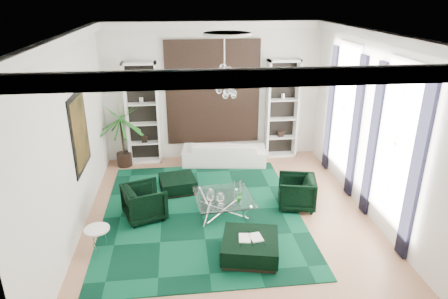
{
  "coord_description": "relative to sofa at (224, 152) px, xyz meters",
  "views": [
    {
      "loc": [
        -0.96,
        -7.34,
        4.5
      ],
      "look_at": [
        -0.04,
        0.5,
        1.37
      ],
      "focal_mm": 32.0,
      "sensor_mm": 36.0,
      "label": 1
    }
  ],
  "objects": [
    {
      "name": "floor",
      "position": [
        -0.25,
        -2.9,
        -0.34
      ],
      "size": [
        6.0,
        7.0,
        0.02
      ],
      "primitive_type": "cube",
      "color": "tan",
      "rests_on": "ground"
    },
    {
      "name": "ceiling",
      "position": [
        -0.25,
        -2.9,
        3.48
      ],
      "size": [
        6.0,
        7.0,
        0.02
      ],
      "primitive_type": "cube",
      "color": "white",
      "rests_on": "ground"
    },
    {
      "name": "wall_back",
      "position": [
        -0.25,
        0.61,
        1.57
      ],
      "size": [
        6.0,
        0.02,
        3.8
      ],
      "primitive_type": "cube",
      "color": "silver",
      "rests_on": "ground"
    },
    {
      "name": "wall_front",
      "position": [
        -0.25,
        -6.41,
        1.57
      ],
      "size": [
        6.0,
        0.02,
        3.8
      ],
      "primitive_type": "cube",
      "color": "silver",
      "rests_on": "ground"
    },
    {
      "name": "wall_left",
      "position": [
        -3.26,
        -2.9,
        1.57
      ],
      "size": [
        0.02,
        7.0,
        3.8
      ],
      "primitive_type": "cube",
      "color": "silver",
      "rests_on": "ground"
    },
    {
      "name": "wall_right",
      "position": [
        2.76,
        -2.9,
        1.57
      ],
      "size": [
        0.02,
        7.0,
        3.8
      ],
      "primitive_type": "cube",
      "color": "silver",
      "rests_on": "ground"
    },
    {
      "name": "crown_molding",
      "position": [
        -0.25,
        -2.9,
        3.37
      ],
      "size": [
        6.0,
        7.0,
        0.18
      ],
      "primitive_type": null,
      "color": "white",
      "rests_on": "ceiling"
    },
    {
      "name": "ceiling_medallion",
      "position": [
        -0.25,
        -2.6,
        3.44
      ],
      "size": [
        0.9,
        0.9,
        0.05
      ],
      "primitive_type": "cylinder",
      "color": "white",
      "rests_on": "ceiling"
    },
    {
      "name": "tapestry",
      "position": [
        -0.25,
        0.56,
        1.57
      ],
      "size": [
        2.5,
        0.06,
        2.8
      ],
      "primitive_type": "cube",
      "color": "black",
      "rests_on": "wall_back"
    },
    {
      "name": "shelving_left",
      "position": [
        -2.2,
        0.41,
        1.07
      ],
      "size": [
        0.9,
        0.38,
        2.8
      ],
      "primitive_type": null,
      "color": "white",
      "rests_on": "floor"
    },
    {
      "name": "shelving_right",
      "position": [
        1.7,
        0.41,
        1.07
      ],
      "size": [
        0.9,
        0.38,
        2.8
      ],
      "primitive_type": null,
      "color": "white",
      "rests_on": "floor"
    },
    {
      "name": "painting",
      "position": [
        -3.22,
        -2.3,
        1.52
      ],
      "size": [
        0.04,
        1.3,
        1.6
      ],
      "primitive_type": "cube",
      "color": "black",
      "rests_on": "wall_left"
    },
    {
      "name": "window_near",
      "position": [
        2.74,
        -3.8,
        1.57
      ],
      "size": [
        0.03,
        1.1,
        2.9
      ],
      "primitive_type": "cube",
      "color": "white",
      "rests_on": "wall_right"
    },
    {
      "name": "curtain_near_a",
      "position": [
        2.71,
        -4.58,
        1.32
      ],
      "size": [
        0.07,
        0.3,
        3.25
      ],
      "primitive_type": "cube",
      "color": "black",
      "rests_on": "floor"
    },
    {
      "name": "curtain_near_b",
      "position": [
        2.71,
        -3.02,
        1.32
      ],
      "size": [
        0.07,
        0.3,
        3.25
      ],
      "primitive_type": "cube",
      "color": "black",
      "rests_on": "floor"
    },
    {
      "name": "window_far",
      "position": [
        2.74,
        -1.4,
        1.57
      ],
      "size": [
        0.03,
        1.1,
        2.9
      ],
      "primitive_type": "cube",
      "color": "white",
      "rests_on": "wall_right"
    },
    {
      "name": "curtain_far_a",
      "position": [
        2.71,
        -2.18,
        1.32
      ],
      "size": [
        0.07,
        0.3,
        3.25
      ],
      "primitive_type": "cube",
      "color": "black",
      "rests_on": "floor"
    },
    {
      "name": "curtain_far_b",
      "position": [
        2.71,
        -0.62,
        1.32
      ],
      "size": [
        0.07,
        0.3,
        3.25
      ],
      "primitive_type": "cube",
      "color": "black",
      "rests_on": "floor"
    },
    {
      "name": "rug",
      "position": [
        -0.8,
        -2.65,
        -0.32
      ],
      "size": [
        4.2,
        5.0,
        0.02
      ],
      "primitive_type": "cube",
      "color": "black",
      "rests_on": "floor"
    },
    {
      "name": "sofa",
      "position": [
        0.0,
        0.0,
        0.0
      ],
      "size": [
        2.38,
        1.17,
        0.67
      ],
      "primitive_type": "imported",
      "rotation": [
        0.0,
        0.0,
        3.02
      ],
      "color": "silver",
      "rests_on": "floor"
    },
    {
      "name": "armchair_left",
      "position": [
        -2.01,
        -2.7,
        0.04
      ],
      "size": [
        1.05,
        1.03,
        0.75
      ],
      "primitive_type": "imported",
      "rotation": [
        0.0,
        0.0,
        1.92
      ],
      "color": "black",
      "rests_on": "floor"
    },
    {
      "name": "armchair_right",
      "position": [
        1.31,
        -2.62,
        0.03
      ],
      "size": [
        0.96,
        0.94,
        0.73
      ],
      "primitive_type": "imported",
      "rotation": [
        0.0,
        0.0,
        -1.8
      ],
      "color": "black",
      "rests_on": "floor"
    },
    {
      "name": "coffee_table",
      "position": [
        -0.33,
        -2.74,
        -0.13
      ],
      "size": [
        1.31,
        1.31,
        0.41
      ],
      "primitive_type": null,
      "rotation": [
        0.0,
        0.0,
        0.1
      ],
      "color": "white",
      "rests_on": "floor"
    },
    {
      "name": "ottoman_side",
      "position": [
        -1.31,
        -1.56,
        -0.15
      ],
      "size": [
        0.94,
        0.94,
        0.36
      ],
      "primitive_type": "cube",
      "rotation": [
        0.0,
        0.0,
        0.17
      ],
      "color": "black",
      "rests_on": "floor"
    },
    {
      "name": "ottoman_front",
      "position": [
        -0.03,
        -4.3,
        -0.14
      ],
      "size": [
        1.18,
        1.18,
        0.4
      ],
      "primitive_type": "cube",
      "rotation": [
        0.0,
        0.0,
        -0.22
      ],
      "color": "black",
      "rests_on": "floor"
    },
    {
      "name": "book",
      "position": [
        -0.03,
        -4.3,
        0.08
      ],
      "size": [
        0.43,
        0.29,
        0.03
      ],
      "primitive_type": "cube",
      "color": "white",
      "rests_on": "ottoman_front"
    },
    {
      "name": "side_table",
      "position": [
        -2.8,
        -3.76,
        -0.11
      ],
      "size": [
        0.56,
        0.56,
        0.45
      ],
      "primitive_type": "cylinder",
      "rotation": [
        0.0,
        0.0,
        0.25
      ],
      "color": "white",
      "rests_on": "floor"
    },
    {
      "name": "palm",
      "position": [
        -2.76,
        0.16,
        0.78
      ],
      "size": [
        1.44,
        1.44,
        2.22
      ],
      "primitive_type": null,
      "rotation": [
        0.0,
        0.0,
        0.04
      ],
      "color": "#1E6C1E",
      "rests_on": "floor"
    },
    {
      "name": "chandelier",
      "position": [
        -0.31,
        -2.65,
        2.52
      ],
      "size": [
        0.99,
        0.99,
        0.69
      ],
      "primitive_type": null,
      "rotation": [
        0.0,
        0.0,
        -0.34
      ],
      "color": "white",
      "rests_on": "ceiling"
    },
    {
      "name": "table_plant",
      "position": [
        -0.03,
        -2.99,
        0.2
      ],
      "size": [
        0.16,
        0.14,
        0.24
      ],
      "primitive_type": "imported",
      "rotation": [
        0.0,
        0.0,
        -0.26
      ],
      "color": "#1E6C1E",
      "rests_on": "coffee_table"
    }
  ]
}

